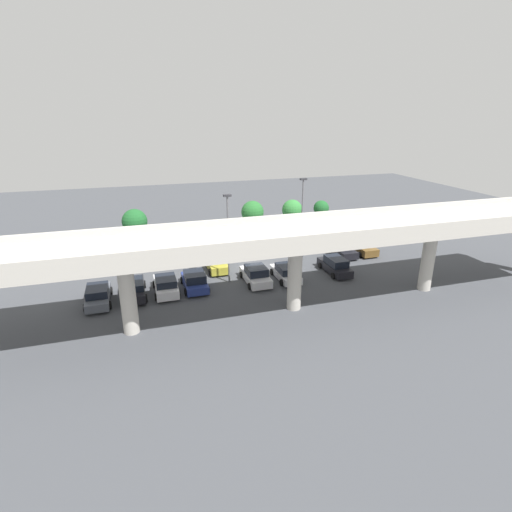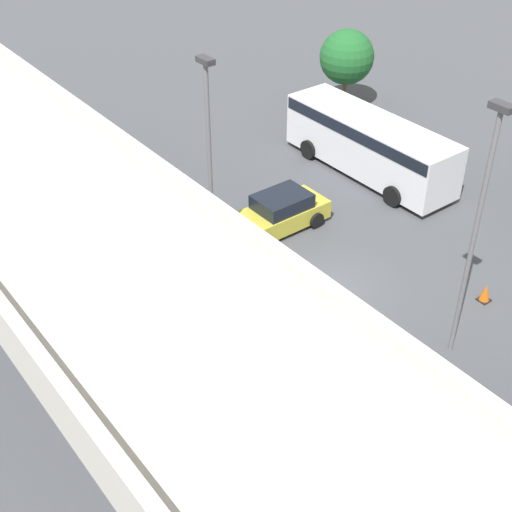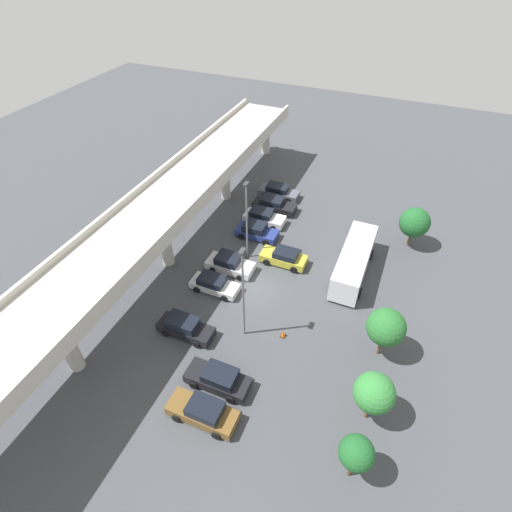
{
  "view_description": "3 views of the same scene",
  "coord_description": "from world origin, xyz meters",
  "px_view_note": "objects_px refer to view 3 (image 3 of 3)",
  "views": [
    {
      "loc": [
        11.7,
        36.72,
        15.21
      ],
      "look_at": [
        0.85,
        1.71,
        2.01
      ],
      "focal_mm": 28.0,
      "sensor_mm": 36.0,
      "label": 1
    },
    {
      "loc": [
        -15.24,
        15.21,
        16.68
      ],
      "look_at": [
        1.75,
        2.16,
        1.38
      ],
      "focal_mm": 50.0,
      "sensor_mm": 36.0,
      "label": 2
    },
    {
      "loc": [
        -23.6,
        -9.81,
        26.25
      ],
      "look_at": [
        1.57,
        0.79,
        2.51
      ],
      "focal_mm": 28.0,
      "sensor_mm": 36.0,
      "label": 3
    }
  ],
  "objects_px": {
    "parked_car_7": "(264,217)",
    "traffic_cone": "(283,334)",
    "parked_car_3": "(214,284)",
    "parked_car_4": "(230,264)",
    "parked_car_2": "(185,327)",
    "parked_car_1": "(219,379)",
    "tree_front_far_right": "(415,223)",
    "parked_car_5": "(284,257)",
    "parked_car_9": "(279,191)",
    "lamp_post_mid_lot": "(247,216)",
    "parked_car_0": "(203,412)",
    "tree_front_left": "(356,453)",
    "lamp_post_near_aisle": "(243,289)",
    "shuttle_bus": "(354,260)",
    "parked_car_6": "(256,231)",
    "tree_front_centre": "(374,393)",
    "parked_car_8": "(274,204)",
    "tree_front_right": "(386,327)"
  },
  "relations": [
    {
      "from": "parked_car_0",
      "to": "parked_car_5",
      "type": "distance_m",
      "value": 17.01
    },
    {
      "from": "parked_car_3",
      "to": "parked_car_7",
      "type": "height_order",
      "value": "parked_car_7"
    },
    {
      "from": "parked_car_7",
      "to": "shuttle_bus",
      "type": "distance_m",
      "value": 11.63
    },
    {
      "from": "parked_car_0",
      "to": "lamp_post_mid_lot",
      "type": "distance_m",
      "value": 17.48
    },
    {
      "from": "parked_car_0",
      "to": "shuttle_bus",
      "type": "distance_m",
      "value": 19.22
    },
    {
      "from": "parked_car_7",
      "to": "tree_front_left",
      "type": "relative_size",
      "value": 1.11
    },
    {
      "from": "parked_car_5",
      "to": "lamp_post_near_aisle",
      "type": "relative_size",
      "value": 0.5
    },
    {
      "from": "parked_car_0",
      "to": "tree_front_left",
      "type": "relative_size",
      "value": 1.2
    },
    {
      "from": "parked_car_6",
      "to": "tree_front_centre",
      "type": "relative_size",
      "value": 1.01
    },
    {
      "from": "parked_car_0",
      "to": "shuttle_bus",
      "type": "relative_size",
      "value": 0.53
    },
    {
      "from": "shuttle_bus",
      "to": "tree_front_far_right",
      "type": "distance_m",
      "value": 7.86
    },
    {
      "from": "parked_car_5",
      "to": "parked_car_7",
      "type": "height_order",
      "value": "parked_car_7"
    },
    {
      "from": "parked_car_4",
      "to": "parked_car_2",
      "type": "bearing_deg",
      "value": -90.06
    },
    {
      "from": "parked_car_3",
      "to": "parked_car_7",
      "type": "bearing_deg",
      "value": 88.61
    },
    {
      "from": "tree_front_right",
      "to": "shuttle_bus",
      "type": "bearing_deg",
      "value": 25.35
    },
    {
      "from": "parked_car_0",
      "to": "tree_front_left",
      "type": "bearing_deg",
      "value": -178.57
    },
    {
      "from": "tree_front_centre",
      "to": "tree_front_right",
      "type": "xyz_separation_m",
      "value": [
        5.56,
        0.16,
        0.13
      ]
    },
    {
      "from": "tree_front_far_right",
      "to": "parked_car_5",
      "type": "bearing_deg",
      "value": 124.79
    },
    {
      "from": "parked_car_4",
      "to": "tree_front_far_right",
      "type": "distance_m",
      "value": 18.7
    },
    {
      "from": "tree_front_centre",
      "to": "parked_car_9",
      "type": "bearing_deg",
      "value": 32.7
    },
    {
      "from": "parked_car_4",
      "to": "tree_front_centre",
      "type": "relative_size",
      "value": 1.04
    },
    {
      "from": "parked_car_6",
      "to": "tree_front_centre",
      "type": "xyz_separation_m",
      "value": [
        -15.45,
        -14.66,
        2.25
      ]
    },
    {
      "from": "lamp_post_near_aisle",
      "to": "traffic_cone",
      "type": "xyz_separation_m",
      "value": [
        0.95,
        -3.02,
        -4.83
      ]
    },
    {
      "from": "tree_front_left",
      "to": "parked_car_9",
      "type": "bearing_deg",
      "value": 28.27
    },
    {
      "from": "parked_car_1",
      "to": "traffic_cone",
      "type": "xyz_separation_m",
      "value": [
        5.94,
        -2.81,
        -0.45
      ]
    },
    {
      "from": "parked_car_3",
      "to": "parked_car_1",
      "type": "bearing_deg",
      "value": -60.61
    },
    {
      "from": "parked_car_9",
      "to": "lamp_post_mid_lot",
      "type": "bearing_deg",
      "value": -85.05
    },
    {
      "from": "parked_car_1",
      "to": "parked_car_6",
      "type": "bearing_deg",
      "value": -75.98
    },
    {
      "from": "parked_car_6",
      "to": "parked_car_8",
      "type": "distance_m",
      "value": 5.4
    },
    {
      "from": "parked_car_0",
      "to": "parked_car_5",
      "type": "relative_size",
      "value": 1.09
    },
    {
      "from": "parked_car_5",
      "to": "parked_car_9",
      "type": "distance_m",
      "value": 12.03
    },
    {
      "from": "lamp_post_near_aisle",
      "to": "tree_front_left",
      "type": "relative_size",
      "value": 2.2
    },
    {
      "from": "shuttle_bus",
      "to": "tree_front_far_right",
      "type": "xyz_separation_m",
      "value": [
        6.37,
        -4.43,
        1.25
      ]
    },
    {
      "from": "parked_car_7",
      "to": "lamp_post_near_aisle",
      "type": "relative_size",
      "value": 0.51
    },
    {
      "from": "parked_car_7",
      "to": "traffic_cone",
      "type": "distance_m",
      "value": 15.68
    },
    {
      "from": "lamp_post_mid_lot",
      "to": "parked_car_7",
      "type": "bearing_deg",
      "value": 6.28
    },
    {
      "from": "parked_car_8",
      "to": "shuttle_bus",
      "type": "bearing_deg",
      "value": -33.46
    },
    {
      "from": "parked_car_3",
      "to": "traffic_cone",
      "type": "height_order",
      "value": "parked_car_3"
    },
    {
      "from": "lamp_post_mid_lot",
      "to": "tree_front_left",
      "type": "xyz_separation_m",
      "value": [
        -16.24,
        -13.97,
        -1.93
      ]
    },
    {
      "from": "parked_car_0",
      "to": "tree_front_left",
      "type": "distance_m",
      "value": 10.19
    },
    {
      "from": "parked_car_4",
      "to": "parked_car_6",
      "type": "relative_size",
      "value": 1.04
    },
    {
      "from": "tree_front_centre",
      "to": "lamp_post_near_aisle",
      "type": "bearing_deg",
      "value": 72.95
    },
    {
      "from": "parked_car_0",
      "to": "parked_car_4",
      "type": "bearing_deg",
      "value": -71.17
    },
    {
      "from": "parked_car_5",
      "to": "tree_front_left",
      "type": "xyz_separation_m",
      "value": [
        -16.75,
        -10.29,
        2.24
      ]
    },
    {
      "from": "parked_car_7",
      "to": "parked_car_9",
      "type": "bearing_deg",
      "value": 93.55
    },
    {
      "from": "parked_car_7",
      "to": "parked_car_9",
      "type": "height_order",
      "value": "parked_car_7"
    },
    {
      "from": "parked_car_2",
      "to": "tree_front_left",
      "type": "xyz_separation_m",
      "value": [
        -5.53,
        -14.76,
        2.21
      ]
    },
    {
      "from": "parked_car_2",
      "to": "tree_front_centre",
      "type": "xyz_separation_m",
      "value": [
        -1.4,
        -15.01,
        2.23
      ]
    },
    {
      "from": "parked_car_1",
      "to": "tree_front_left",
      "type": "xyz_separation_m",
      "value": [
        -2.38,
        -10.12,
        2.21
      ]
    },
    {
      "from": "parked_car_2",
      "to": "traffic_cone",
      "type": "bearing_deg",
      "value": 20.54
    }
  ]
}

